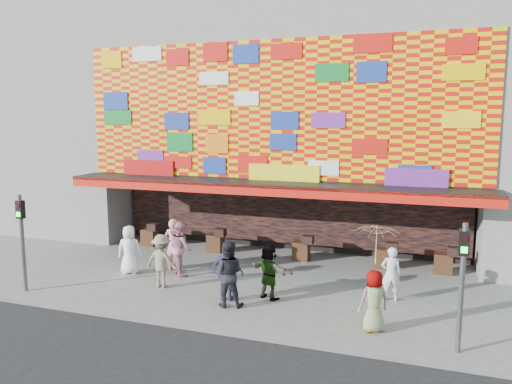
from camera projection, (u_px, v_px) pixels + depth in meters
The scene contains 15 objects.
ground at pixel (230, 298), 14.78m from camera, with size 90.00×90.00×0.00m, color slate.
shop_building at pixel (300, 119), 21.65m from camera, with size 15.20×9.40×10.00m.
neighbor_left at pixel (54, 104), 25.60m from camera, with size 11.00×8.00×12.00m, color gray.
signal_left at pixel (22, 232), 15.12m from camera, with size 0.22×0.20×3.00m.
signal_right at pixel (462, 273), 11.08m from camera, with size 0.22×0.20×3.00m.
ped_a at pixel (129, 250), 16.98m from camera, with size 0.82×0.53×1.67m, color white.
ped_b at pixel (174, 245), 17.28m from camera, with size 0.67×0.44×1.85m, color pink.
ped_c at pixel (228, 274), 14.02m from camera, with size 0.92×0.72×1.89m, color black.
ped_d at pixel (162, 261), 15.62m from camera, with size 1.09×0.63×1.69m, color gray.
ped_e at pixel (227, 272), 14.45m from camera, with size 0.99×0.41×1.70m, color #3A3E65.
ped_f at pixel (269, 272), 14.61m from camera, with size 1.52×0.48×1.64m, color gray.
ped_g at pixel (374, 301), 12.35m from camera, with size 0.77×0.50×1.57m, color gray.
ped_h at pixel (391, 274), 14.48m from camera, with size 0.58×0.38×1.59m, color silver.
ped_i at pixel (181, 248), 16.91m from camera, with size 0.89×0.69×1.82m, color #C68092.
parasol at pixel (376, 245), 12.15m from camera, with size 1.27×1.29×1.97m.
Camera 1 is at (5.38, -13.12, 5.28)m, focal length 35.00 mm.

